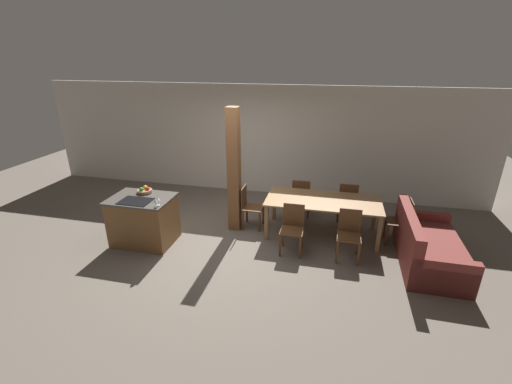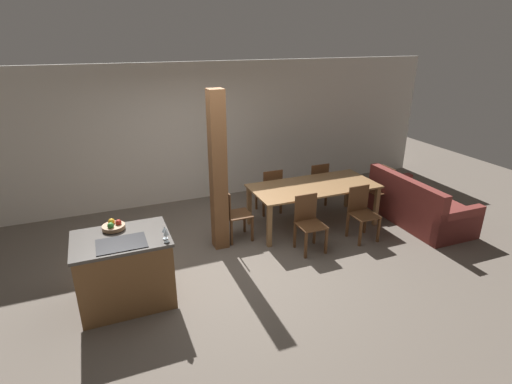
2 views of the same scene
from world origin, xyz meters
name	(u,v)px [view 2 (image 2 of 2)]	position (x,y,z in m)	size (l,w,h in m)	color
ground_plane	(224,261)	(0.00, 0.00, 0.00)	(16.00, 16.00, 0.00)	#665B51
wall_back	(180,135)	(0.00, 2.60, 1.35)	(11.20, 0.08, 2.70)	silver
kitchen_island	(125,270)	(-1.42, -0.45, 0.46)	(1.13, 0.83, 0.92)	brown
fruit_bowl	(114,226)	(-1.47, -0.20, 0.96)	(0.28, 0.28, 0.11)	#99704C
wine_glass_near	(166,233)	(-0.92, -0.78, 1.04)	(0.07, 0.07, 0.16)	silver
wine_glass_middle	(165,230)	(-0.92, -0.70, 1.04)	(0.07, 0.07, 0.16)	silver
dining_table	(313,190)	(1.84, 0.60, 0.66)	(2.18, 1.01, 0.74)	olive
dining_chair_near_left	(309,222)	(1.35, -0.13, 0.46)	(0.40, 0.40, 0.88)	brown
dining_chair_near_right	(362,212)	(2.33, -0.13, 0.46)	(0.40, 0.40, 0.88)	brown
dining_chair_far_left	(270,190)	(1.35, 1.33, 0.46)	(0.40, 0.40, 0.88)	brown
dining_chair_far_right	(316,183)	(2.33, 1.33, 0.46)	(0.40, 0.40, 0.88)	brown
dining_chair_head_end	(234,213)	(0.38, 0.60, 0.46)	(0.40, 0.40, 0.88)	brown
dining_chair_foot_end	(381,189)	(3.30, 0.60, 0.46)	(0.40, 0.40, 0.88)	brown
couch	(418,207)	(3.64, -0.03, 0.29)	(0.97, 1.83, 0.88)	maroon
timber_post	(218,173)	(0.10, 0.47, 1.23)	(0.23, 0.23, 2.46)	brown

